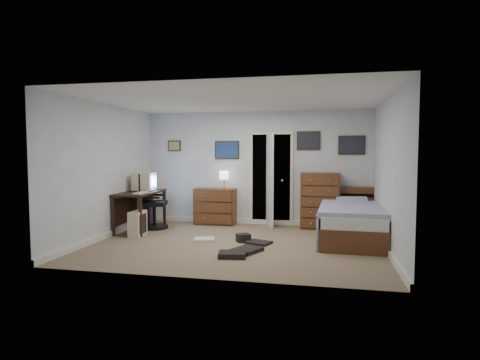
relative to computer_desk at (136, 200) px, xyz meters
name	(u,v)px	position (x,y,z in m)	size (l,w,h in m)	color
floor	(237,244)	(2.29, -0.80, -0.62)	(5.00, 4.00, 0.02)	#846E5B
computer_desk	(136,200)	(0.00, 0.00, 0.00)	(0.69, 1.40, 0.80)	#311C10
crt_monitor	(144,182)	(0.12, 0.15, 0.38)	(0.43, 0.40, 0.38)	beige
keyboard	(141,193)	(0.27, -0.35, 0.20)	(0.16, 0.42, 0.03)	beige
pc_tower	(138,224)	(0.30, -0.55, -0.37)	(0.24, 0.45, 0.48)	beige
office_chair	(151,207)	(0.24, 0.21, -0.16)	(0.67, 0.67, 1.16)	black
media_stack	(148,205)	(-0.03, 0.62, -0.18)	(0.17, 0.17, 0.86)	maroon
low_dresser	(215,206)	(1.42, 0.98, -0.21)	(0.90, 0.45, 0.80)	brown
table_lamp	(224,176)	(1.62, 0.98, 0.47)	(0.21, 0.21, 0.39)	gold
doorway	(273,179)	(2.64, 1.47, 0.39)	(0.96, 1.12, 2.05)	black
tall_dresser	(320,201)	(3.71, 0.95, -0.03)	(0.80, 0.47, 1.17)	brown
headboard_bookcase	(358,207)	(4.49, 1.06, -0.15)	(0.98, 0.30, 0.88)	brown
bed	(351,222)	(4.28, -0.13, -0.28)	(1.24, 2.19, 0.70)	brown
wall_posters	(281,146)	(2.86, 1.18, 1.13)	(4.38, 0.04, 0.60)	#331E11
floor_clutter	(237,246)	(2.38, -1.15, -0.57)	(1.46, 1.40, 0.15)	black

